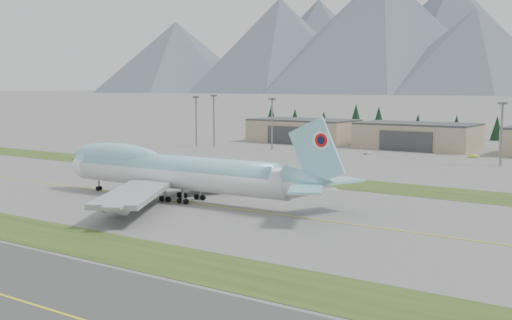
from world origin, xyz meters
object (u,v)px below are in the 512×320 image
Objects in this scene: boeing_747_freighter at (176,171)px; hangar_left at (303,131)px; service_vehicle_a at (368,154)px; service_vehicle_b at (473,158)px; hangar_center at (417,136)px.

boeing_747_freighter reaches higher than hangar_left.
service_vehicle_b reaches higher than service_vehicle_a.
hangar_left is at bearing 160.01° from service_vehicle_a.
hangar_center is at bearing 51.20° from service_vehicle_b.
boeing_747_freighter is 117.28m from service_vehicle_a.
boeing_747_freighter is at bearing -70.02° from hangar_left.
hangar_center is 33.40m from service_vehicle_a.
service_vehicle_a is at bearing -103.31° from hangar_center.
boeing_747_freighter is 148.98m from hangar_center.
service_vehicle_b is (30.10, 127.78, -6.59)m from boeing_747_freighter.
hangar_left and hangar_center have the same top height.
boeing_747_freighter is at bearing 163.85° from service_vehicle_b.
hangar_center is 12.16× the size of service_vehicle_b.
service_vehicle_a is (47.41, -32.07, -5.39)m from hangar_left.
hangar_left is at bearing 180.00° from hangar_center.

